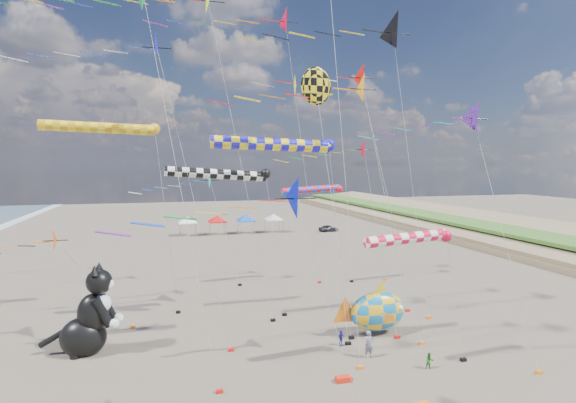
% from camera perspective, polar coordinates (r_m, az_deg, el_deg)
% --- Properties ---
extents(delta_kite_0, '(13.00, 1.98, 17.77)m').
position_cam_1_polar(delta_kite_0, '(28.37, 7.35, 13.32)').
color(delta_kite_0, '#FFAB20').
rests_on(delta_kite_0, ground).
extents(delta_kite_1, '(9.90, 1.73, 7.89)m').
position_cam_1_polar(delta_kite_1, '(35.57, -27.40, -4.67)').
color(delta_kite_1, '#FF540C').
rests_on(delta_kite_1, ground).
extents(delta_kite_2, '(11.10, 1.85, 19.94)m').
position_cam_1_polar(delta_kite_2, '(28.96, -17.84, 17.43)').
color(delta_kite_2, '#1717D0').
rests_on(delta_kite_2, ground).
extents(delta_kite_3, '(14.39, 2.55, 24.62)m').
position_cam_1_polar(delta_kite_3, '(34.75, -11.24, 22.96)').
color(delta_kite_3, yellow).
rests_on(delta_kite_3, ground).
extents(delta_kite_5, '(9.60, 1.99, 11.82)m').
position_cam_1_polar(delta_kite_5, '(19.27, 1.01, -0.23)').
color(delta_kite_5, '#0411B3').
rests_on(delta_kite_5, ground).
extents(delta_kite_6, '(9.61, 2.00, 15.77)m').
position_cam_1_polar(delta_kite_6, '(26.45, 24.44, 9.31)').
color(delta_kite_6, '#4D1F8C').
rests_on(delta_kite_6, ground).
extents(delta_kite_7, '(16.66, 2.80, 27.33)m').
position_cam_1_polar(delta_kite_7, '(45.69, -2.72, 21.95)').
color(delta_kite_7, '#F70826').
rests_on(delta_kite_7, ground).
extents(delta_kite_8, '(14.93, 3.13, 23.34)m').
position_cam_1_polar(delta_kite_8, '(35.19, 11.74, 20.18)').
color(delta_kite_8, black).
rests_on(delta_kite_8, ground).
extents(delta_kite_9, '(12.93, 2.26, 20.21)m').
position_cam_1_polar(delta_kite_9, '(36.01, 9.28, 15.26)').
color(delta_kite_9, red).
rests_on(delta_kite_9, ground).
extents(delta_kite_10, '(10.12, 2.09, 11.68)m').
position_cam_1_polar(delta_kite_10, '(43.88, -11.17, 2.29)').
color(delta_kite_10, '#11CAD5').
rests_on(delta_kite_10, ground).
extents(delta_kite_12, '(11.22, 2.15, 14.77)m').
position_cam_1_polar(delta_kite_12, '(45.88, 8.62, 6.21)').
color(delta_kite_12, red).
rests_on(delta_kite_12, ground).
extents(windsock_0, '(9.27, 0.78, 11.80)m').
position_cam_1_polar(windsock_0, '(34.20, -8.40, 3.39)').
color(windsock_0, black).
rests_on(windsock_0, ground).
extents(windsock_1, '(9.85, 0.85, 15.33)m').
position_cam_1_polar(windsock_1, '(37.17, -22.27, 8.58)').
color(windsock_1, gold).
rests_on(windsock_1, ground).
extents(windsock_2, '(7.00, 0.69, 8.23)m').
position_cam_1_polar(windsock_2, '(27.09, 15.43, -4.60)').
color(windsock_2, red).
rests_on(windsock_2, ground).
extents(windsock_3, '(9.22, 0.83, 13.80)m').
position_cam_1_polar(windsock_3, '(28.05, -1.22, 7.17)').
color(windsock_3, '#1A14CA').
rests_on(windsock_3, ground).
extents(windsock_4, '(7.76, 0.70, 10.01)m').
position_cam_1_polar(windsock_4, '(44.43, 3.36, 1.47)').
color(windsock_4, red).
rests_on(windsock_4, ground).
extents(angelfish_kite, '(3.74, 3.02, 18.88)m').
position_cam_1_polar(angelfish_kite, '(32.12, 3.24, 14.20)').
color(angelfish_kite, yellow).
rests_on(angelfish_kite, ground).
extents(cat_inflatable, '(4.62, 2.81, 5.85)m').
position_cam_1_polar(cat_inflatable, '(32.20, -24.07, -12.31)').
color(cat_inflatable, black).
rests_on(cat_inflatable, ground).
extents(fish_inflatable, '(5.66, 2.14, 3.89)m').
position_cam_1_polar(fish_inflatable, '(33.44, 11.26, -13.49)').
color(fish_inflatable, '#1278B7').
rests_on(fish_inflatable, ground).
extents(person_adult, '(0.65, 0.45, 1.74)m').
position_cam_1_polar(person_adult, '(29.96, 10.25, -17.43)').
color(person_adult, slate).
rests_on(person_adult, ground).
extents(child_green, '(0.55, 0.46, 1.01)m').
position_cam_1_polar(child_green, '(29.46, 17.53, -18.75)').
color(child_green, '#217019').
rests_on(child_green, ground).
extents(child_blue, '(0.68, 0.50, 1.07)m').
position_cam_1_polar(child_blue, '(31.59, 6.72, -16.84)').
color(child_blue, navy).
rests_on(child_blue, ground).
extents(kite_bag_0, '(0.90, 0.44, 0.30)m').
position_cam_1_polar(kite_bag_0, '(36.33, 6.86, -14.56)').
color(kite_bag_0, black).
rests_on(kite_bag_0, ground).
extents(kite_bag_1, '(0.90, 0.44, 0.30)m').
position_cam_1_polar(kite_bag_1, '(27.19, 7.08, -21.47)').
color(kite_bag_1, red).
rests_on(kite_bag_1, ground).
extents(kite_bag_3, '(0.90, 0.44, 0.30)m').
position_cam_1_polar(kite_bag_3, '(35.52, 10.67, -15.07)').
color(kite_bag_3, '#1226B6').
rests_on(kite_bag_3, ground).
extents(tent_row, '(19.20, 4.20, 3.80)m').
position_cam_1_polar(tent_row, '(78.53, -7.14, -1.84)').
color(tent_row, white).
rests_on(tent_row, ground).
extents(parked_car, '(3.67, 1.71, 1.21)m').
position_cam_1_polar(parked_car, '(81.31, 5.16, -3.40)').
color(parked_car, '#26262D').
rests_on(parked_car, ground).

